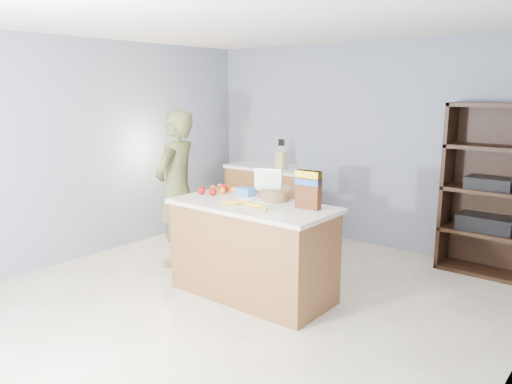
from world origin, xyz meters
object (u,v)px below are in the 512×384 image
Objects in this scene: tv at (268,181)px; shelving_unit at (490,193)px; person at (177,188)px; counter_peninsula at (253,253)px; cereal_box at (308,187)px.

shelving_unit is at bearing 46.98° from tv.
person is at bearing -145.88° from shelving_unit.
counter_peninsula is at bearing 66.52° from person.
tv is 0.83× the size of cereal_box.
tv reaches higher than counter_peninsula.
counter_peninsula is at bearing -127.11° from shelving_unit.
tv is (-1.61, -1.73, 0.19)m from shelving_unit.
person is 5.06× the size of cereal_box.
shelving_unit is 1.04× the size of person.
person is at bearing 179.14° from cereal_box.
counter_peninsula is at bearing -163.90° from cereal_box.
shelving_unit is at bearing 108.71° from person.
cereal_box is (1.73, -0.03, 0.24)m from person.
shelving_unit is 2.18m from cereal_box.
counter_peninsula is 0.72m from tv.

